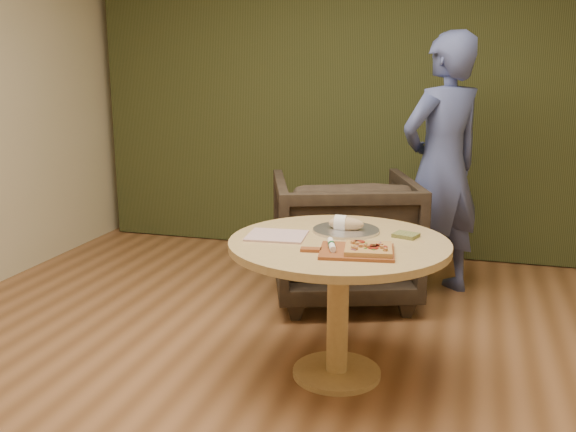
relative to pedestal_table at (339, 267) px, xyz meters
The scene contains 12 objects.
room_shell 0.98m from the pedestal_table, 120.40° to the right, with size 5.04×6.04×2.84m.
curtain 2.55m from the pedestal_table, 96.91° to the left, with size 4.80×0.14×2.78m, color #2C3217.
pedestal_table is the anchor object (origin of this frame).
pizza_paddle 0.27m from the pedestal_table, 59.49° to the right, with size 0.46×0.33×0.01m.
flatbread_pizza 0.32m from the pedestal_table, 47.50° to the right, with size 0.25×0.25×0.04m.
cutlery_roll 0.26m from the pedestal_table, 89.37° to the right, with size 0.08×0.20×0.03m.
newspaper 0.36m from the pedestal_table, behind, with size 0.30×0.25×0.01m, color white.
serving_tray 0.23m from the pedestal_table, 90.14° to the left, with size 0.36×0.36×0.02m.
bread_roll 0.26m from the pedestal_table, 92.94° to the left, with size 0.19×0.09×0.09m.
green_packet 0.39m from the pedestal_table, 26.56° to the left, with size 0.12×0.10×0.02m, color #525928.
armchair 1.19m from the pedestal_table, 100.04° to the left, with size 0.95×0.89×0.98m, color black.
person_standing 1.55m from the pedestal_table, 73.81° to the left, with size 0.67×0.44×1.85m, color #47548D.
Camera 1 is at (0.92, -2.60, 1.63)m, focal length 40.00 mm.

